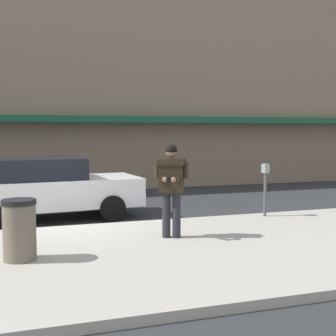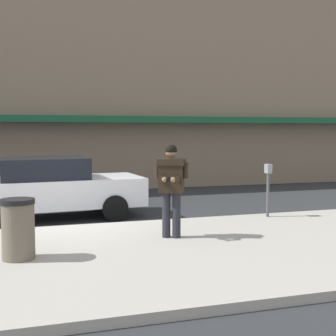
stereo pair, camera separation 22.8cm
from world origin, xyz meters
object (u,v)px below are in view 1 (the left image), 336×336
at_px(man_texting_on_phone, 171,181).
at_px(parking_meter, 265,182).
at_px(trash_bin, 19,230).
at_px(parked_sedan_mid, 46,188).

bearing_deg(man_texting_on_phone, parking_meter, 26.06).
relative_size(man_texting_on_phone, trash_bin, 1.84).
height_order(man_texting_on_phone, parking_meter, man_texting_on_phone).
bearing_deg(trash_bin, parking_meter, 20.34).
xyz_separation_m(parked_sedan_mid, trash_bin, (-0.71, -4.11, -0.16)).
relative_size(parked_sedan_mid, parking_meter, 3.64).
bearing_deg(parking_meter, trash_bin, -159.66).
distance_m(parked_sedan_mid, parking_meter, 5.37).
bearing_deg(parked_sedan_mid, trash_bin, -99.81).
bearing_deg(trash_bin, man_texting_on_phone, 14.02).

